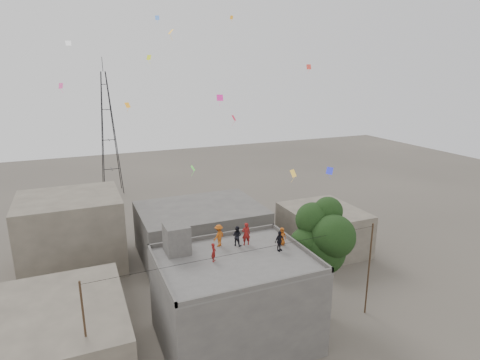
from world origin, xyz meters
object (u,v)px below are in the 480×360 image
at_px(transmission_tower, 108,133).
at_px(stair_head_box, 177,239).
at_px(tree, 323,239).
at_px(person_dark_adult, 279,241).
at_px(person_red_adult, 246,234).

bearing_deg(transmission_tower, stair_head_box, -88.77).
bearing_deg(stair_head_box, tree, -10.74).
bearing_deg(transmission_tower, person_dark_adult, -79.55).
height_order(stair_head_box, tree, tree).
relative_size(stair_head_box, person_dark_adult, 1.39).
relative_size(stair_head_box, tree, 0.22).
relative_size(stair_head_box, person_red_adult, 1.18).
bearing_deg(stair_head_box, person_dark_adult, -21.03).
bearing_deg(person_red_adult, transmission_tower, -73.76).
relative_size(stair_head_box, transmission_tower, 0.10).
xyz_separation_m(stair_head_box, person_dark_adult, (6.56, -2.52, -0.28)).
height_order(person_red_adult, person_dark_adult, person_red_adult).
xyz_separation_m(stair_head_box, tree, (10.57, -2.00, -1.00)).
bearing_deg(person_dark_adult, transmission_tower, 80.47).
xyz_separation_m(tree, person_dark_adult, (-4.00, -0.52, 0.72)).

